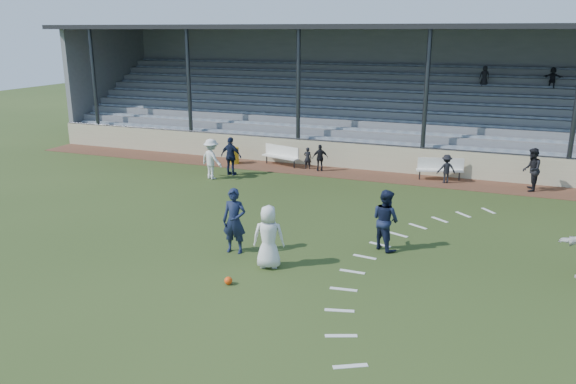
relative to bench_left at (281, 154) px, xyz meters
The scene contains 18 objects.
ground 11.48m from the bench_left, 71.75° to the right, with size 90.00×90.00×0.00m, color #2B3D19.
cinder_track 3.66m from the bench_left, ahead, with size 34.00×2.00×0.02m, color #553022.
retaining_wall 3.65m from the bench_left, 10.37° to the left, with size 34.00×0.18×1.20m, color #C3BA96.
bench_left is the anchor object (origin of this frame).
bench_right 7.51m from the bench_left, ahead, with size 2.04×0.95×0.95m.
trash_bin 2.37m from the bench_left, 168.08° to the right, with size 0.50×0.50×0.80m, color #BE9116.
football 13.33m from the bench_left, 74.15° to the right, with size 0.21×0.21×0.21m, color #F2480E.
player_white_lead 12.15m from the bench_left, 69.87° to the right, with size 0.87×0.57×1.78m, color silver.
player_navy_lead 11.13m from the bench_left, 75.32° to the right, with size 0.71×0.47×1.95m, color #141C38.
player_navy_mid 11.27m from the bench_left, 52.23° to the right, with size 0.90×0.70×1.85m, color #141C38.
player_white_wing 3.94m from the bench_left, 119.50° to the right, with size 1.15×0.66×1.79m, color silver.
player_navy_wing 2.90m from the bench_left, 119.71° to the right, with size 1.02×0.42×1.74m, color #141C38.
official 11.17m from the bench_left, ahead, with size 0.86×0.67×1.77m, color black.
sub_left_near 1.45m from the bench_left, ahead, with size 0.38×0.25×1.03m, color black.
sub_left_far 2.16m from the bench_left, 11.11° to the right, with size 0.73×0.30×1.25m, color black.
sub_right 7.83m from the bench_left, ahead, with size 0.80×0.46×1.23m, color black.
grandstand 6.66m from the bench_left, 56.19° to the left, with size 34.60×9.00×6.61m.
penalty_arc 13.36m from the bench_left, 54.70° to the right, with size 3.89×14.63×0.01m.
Camera 1 is at (6.28, -13.80, 6.36)m, focal length 35.00 mm.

